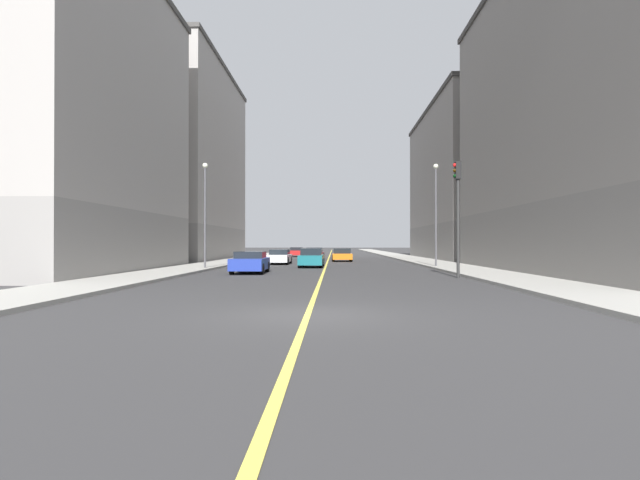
{
  "coord_description": "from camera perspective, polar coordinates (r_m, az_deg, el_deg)",
  "views": [
    {
      "loc": [
        0.66,
        -12.52,
        1.78
      ],
      "look_at": [
        -0.57,
        30.94,
        2.08
      ],
      "focal_mm": 28.21,
      "sensor_mm": 36.0,
      "label": 1
    }
  ],
  "objects": [
    {
      "name": "street_lamp_right_near",
      "position": [
        34.87,
        -12.91,
        3.99
      ],
      "size": [
        0.36,
        0.36,
        7.07
      ],
      "color": "#4C4C51",
      "rests_on": "ground"
    },
    {
      "name": "car_white",
      "position": [
        43.33,
        -4.62,
        -1.93
      ],
      "size": [
        1.89,
        4.6,
        1.26
      ],
      "color": "white",
      "rests_on": "ground"
    },
    {
      "name": "building_left_near",
      "position": [
        33.74,
        27.74,
        12.7
      ],
      "size": [
        8.4,
        25.16,
        18.77
      ],
      "color": "slate",
      "rests_on": "ground"
    },
    {
      "name": "car_orange",
      "position": [
        49.97,
        2.49,
        -1.7
      ],
      "size": [
        2.03,
        4.01,
        1.3
      ],
      "color": "orange",
      "rests_on": "ground"
    },
    {
      "name": "sidewalk_left",
      "position": [
        62.14,
        9.6,
        -1.96
      ],
      "size": [
        3.64,
        168.0,
        0.15
      ],
      "primitive_type": "cube",
      "color": "#9E9B93",
      "rests_on": "ground"
    },
    {
      "name": "car_maroon",
      "position": [
        53.59,
        -0.61,
        -1.59
      ],
      "size": [
        2.02,
        4.32,
        1.34
      ],
      "color": "maroon",
      "rests_on": "ground"
    },
    {
      "name": "ground_plane",
      "position": [
        12.66,
        -1.4,
        -8.48
      ],
      "size": [
        400.0,
        400.0,
        0.0
      ],
      "primitive_type": "plane",
      "color": "#323132",
      "rests_on": "ground"
    },
    {
      "name": "building_left_mid",
      "position": [
        59.06,
        15.91,
        6.13
      ],
      "size": [
        8.4,
        25.32,
        16.92
      ],
      "color": "slate",
      "rests_on": "ground"
    },
    {
      "name": "car_teal",
      "position": [
        37.58,
        -0.97,
        -2.08
      ],
      "size": [
        1.86,
        4.22,
        1.41
      ],
      "color": "#196670",
      "rests_on": "ground"
    },
    {
      "name": "sidewalk_right",
      "position": [
        62.34,
        -7.56,
        -1.95
      ],
      "size": [
        3.64,
        168.0,
        0.15
      ],
      "primitive_type": "cube",
      "color": "#9E9B93",
      "rests_on": "ground"
    },
    {
      "name": "building_right_midblock",
      "position": [
        57.37,
        -14.55,
        8.32
      ],
      "size": [
        8.4,
        23.35,
        20.89
      ],
      "color": "gray",
      "rests_on": "ground"
    },
    {
      "name": "car_blue",
      "position": [
        30.41,
        -7.92,
        -2.52
      ],
      "size": [
        2.01,
        4.27,
        1.3
      ],
      "color": "#23389E",
      "rests_on": "ground"
    },
    {
      "name": "traffic_light_left_near",
      "position": [
        26.98,
        15.36,
        4.11
      ],
      "size": [
        0.4,
        0.32,
        6.02
      ],
      "color": "#2D2D2D",
      "rests_on": "ground"
    },
    {
      "name": "lane_center_stripe",
      "position": [
        61.55,
        1.01,
        -2.04
      ],
      "size": [
        0.16,
        154.0,
        0.01
      ],
      "primitive_type": "cube",
      "color": "#E5D14C",
      "rests_on": "ground"
    },
    {
      "name": "street_lamp_left_near",
      "position": [
        37.59,
        13.01,
        3.97
      ],
      "size": [
        0.36,
        0.36,
        7.43
      ],
      "color": "#4C4C51",
      "rests_on": "ground"
    },
    {
      "name": "car_red",
      "position": [
        68.4,
        -2.68,
        -1.37
      ],
      "size": [
        1.9,
        4.2,
        1.26
      ],
      "color": "red",
      "rests_on": "ground"
    },
    {
      "name": "building_right_corner",
      "position": [
        35.19,
        -25.78,
        12.48
      ],
      "size": [
        8.4,
        19.77,
        19.17
      ],
      "color": "gray",
      "rests_on": "ground"
    }
  ]
}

